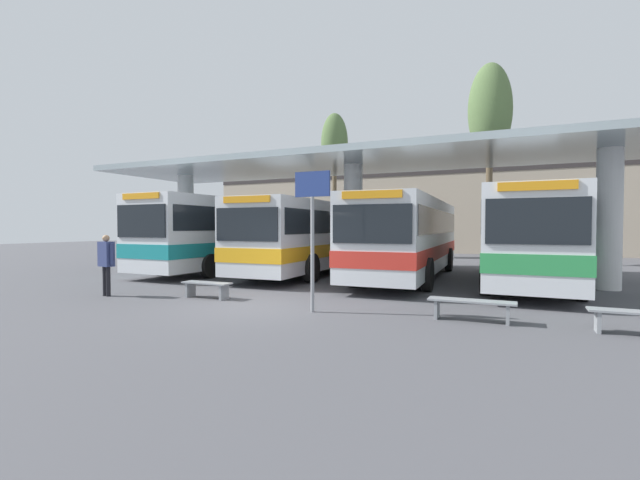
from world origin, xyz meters
The scene contains 13 objects.
ground_plane centered at (0.00, 0.00, 0.00)m, with size 100.00×100.00×0.00m, color #4C4C51.
townhouse_backdrop centered at (0.00, 25.18, 4.72)m, with size 40.00×0.58×8.10m.
station_canopy centered at (0.00, 7.27, 4.26)m, with size 22.69×6.34×4.83m.
transit_bus_left_bay centered at (-6.20, 7.90, 1.84)m, with size 3.04×11.62×3.31m.
transit_bus_center_bay centered at (-2.10, 8.54, 1.74)m, with size 3.07×12.49×3.09m.
transit_bus_right_bay centered at (2.19, 7.90, 1.74)m, with size 3.06×11.64×3.09m.
transit_bus_far_right_bay centered at (6.50, 7.76, 1.78)m, with size 2.82×10.95×3.18m.
waiting_bench_near_pillar centered at (5.23, 0.47, 0.35)m, with size 1.82×0.44×0.46m.
waiting_bench_mid_platform centered at (-1.95, 0.47, 0.34)m, with size 1.51×0.44×0.46m.
info_sign_platform centered at (1.66, -0.07, 2.38)m, with size 0.90×0.09×3.37m.
pedestrian_waiting centered at (-4.90, -0.46, 1.11)m, with size 0.67×0.33×1.81m.
poplar_tree_behind_left centered at (-5.32, 18.01, 7.65)m, with size 1.84×1.84×9.87m.
poplar_tree_behind_right centered at (4.73, 16.05, 8.31)m, with size 2.32×2.32×11.01m.
Camera 1 is at (6.08, -9.28, 2.04)m, focal length 24.00 mm.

